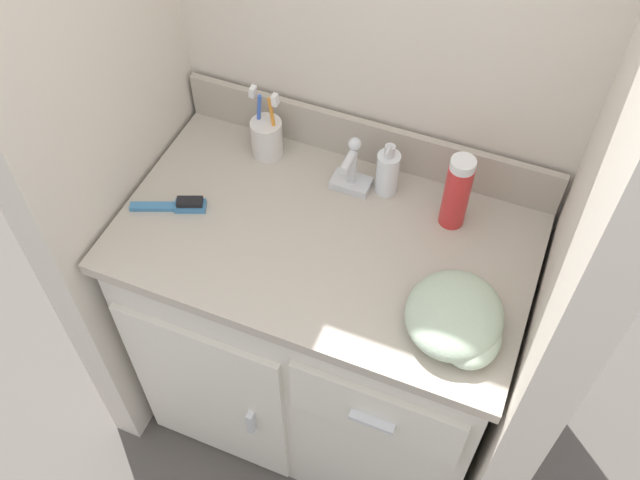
{
  "coord_description": "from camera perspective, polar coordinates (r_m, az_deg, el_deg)",
  "views": [
    {
      "loc": [
        0.36,
        -0.91,
        2.03
      ],
      "look_at": [
        0.0,
        -0.03,
        0.84
      ],
      "focal_mm": 40.0,
      "sensor_mm": 36.0,
      "label": 1
    }
  ],
  "objects": [
    {
      "name": "ground_plane",
      "position": [
        2.25,
        0.27,
        -12.91
      ],
      "size": [
        6.0,
        6.0,
        0.0
      ],
      "primitive_type": "plane",
      "color": "#4C4742"
    },
    {
      "name": "wall_back",
      "position": [
        1.58,
        4.94,
        15.23
      ],
      "size": [
        1.09,
        0.08,
        2.2
      ],
      "primitive_type": "cube",
      "color": "beige",
      "rests_on": "ground_plane"
    },
    {
      "name": "wall_left",
      "position": [
        1.56,
        -17.47,
        12.32
      ],
      "size": [
        0.08,
        0.62,
        2.2
      ],
      "primitive_type": "cube",
      "color": "beige",
      "rests_on": "ground_plane"
    },
    {
      "name": "wall_right",
      "position": [
        1.3,
        21.47,
        1.5
      ],
      "size": [
        0.08,
        0.62,
        2.2
      ],
      "primitive_type": "cube",
      "color": "beige",
      "rests_on": "ground_plane"
    },
    {
      "name": "vanity",
      "position": [
        1.87,
        0.22,
        -7.34
      ],
      "size": [
        0.91,
        0.56,
        0.82
      ],
      "color": "silver",
      "rests_on": "ground_plane"
    },
    {
      "name": "backsplash",
      "position": [
        1.68,
        3.75,
        7.91
      ],
      "size": [
        0.91,
        0.02,
        0.11
      ],
      "color": "#B2A899",
      "rests_on": "vanity"
    },
    {
      "name": "sink_faucet",
      "position": [
        1.62,
        2.53,
        5.46
      ],
      "size": [
        0.09,
        0.09,
        0.14
      ],
      "color": "silver",
      "rests_on": "vanity"
    },
    {
      "name": "toothbrush_cup",
      "position": [
        1.7,
        -4.28,
        8.24
      ],
      "size": [
        0.08,
        0.07,
        0.19
      ],
      "color": "silver",
      "rests_on": "vanity"
    },
    {
      "name": "soap_dispenser",
      "position": [
        1.61,
        5.43,
        5.44
      ],
      "size": [
        0.05,
        0.06,
        0.14
      ],
      "color": "white",
      "rests_on": "vanity"
    },
    {
      "name": "shaving_cream_can",
      "position": [
        1.54,
        10.9,
        3.77
      ],
      "size": [
        0.06,
        0.06,
        0.19
      ],
      "color": "red",
      "rests_on": "vanity"
    },
    {
      "name": "hairbrush",
      "position": [
        1.63,
        -11.23,
        2.75
      ],
      "size": [
        0.17,
        0.09,
        0.03
      ],
      "rotation": [
        0.0,
        0.0,
        0.39
      ],
      "color": "teal",
      "rests_on": "vanity"
    },
    {
      "name": "hand_towel",
      "position": [
        1.41,
        11.0,
        -6.26
      ],
      "size": [
        0.2,
        0.21,
        0.08
      ],
      "color": "#A8BCA3",
      "rests_on": "vanity"
    }
  ]
}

